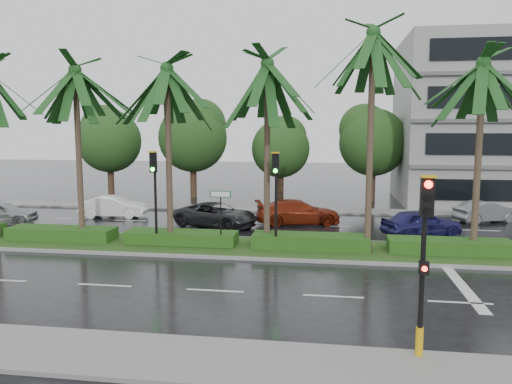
# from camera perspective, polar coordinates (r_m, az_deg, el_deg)

# --- Properties ---
(ground) EXTENTS (120.00, 120.00, 0.00)m
(ground) POSITION_cam_1_polar(r_m,az_deg,el_deg) (22.13, -1.74, -7.14)
(ground) COLOR black
(ground) RESTS_ON ground
(near_sidewalk) EXTENTS (40.00, 2.40, 0.12)m
(near_sidewalk) POSITION_cam_1_polar(r_m,az_deg,el_deg) (12.76, -10.29, -18.14)
(near_sidewalk) COLOR slate
(near_sidewalk) RESTS_ON ground
(far_sidewalk) EXTENTS (40.00, 2.00, 0.12)m
(far_sidewalk) POSITION_cam_1_polar(r_m,az_deg,el_deg) (33.75, 1.86, -2.00)
(far_sidewalk) COLOR slate
(far_sidewalk) RESTS_ON ground
(median) EXTENTS (36.00, 4.00, 0.15)m
(median) POSITION_cam_1_polar(r_m,az_deg,el_deg) (23.07, -1.30, -6.33)
(median) COLOR gray
(median) RESTS_ON ground
(hedge) EXTENTS (35.20, 1.40, 0.60)m
(hedge) POSITION_cam_1_polar(r_m,az_deg,el_deg) (22.98, -1.30, -5.43)
(hedge) COLOR #1E4313
(hedge) RESTS_ON median
(lane_markings) EXTENTS (34.00, 13.06, 0.01)m
(lane_markings) POSITION_cam_1_polar(r_m,az_deg,el_deg) (21.40, 6.15, -7.66)
(lane_markings) COLOR silver
(lane_markings) RESTS_ON ground
(palm_row) EXTENTS (26.30, 4.20, 10.12)m
(palm_row) POSITION_cam_1_polar(r_m,az_deg,el_deg) (22.79, -4.53, 12.97)
(palm_row) COLOR #3F3424
(palm_row) RESTS_ON median
(signal_near) EXTENTS (0.34, 0.45, 4.36)m
(signal_near) POSITION_cam_1_polar(r_m,az_deg,el_deg) (12.28, 18.61, -7.30)
(signal_near) COLOR black
(signal_near) RESTS_ON near_sidewalk
(signal_median_left) EXTENTS (0.34, 0.42, 4.36)m
(signal_median_left) POSITION_cam_1_polar(r_m,az_deg,el_deg) (22.91, -11.54, 0.84)
(signal_median_left) COLOR black
(signal_median_left) RESTS_ON median
(signal_median_right) EXTENTS (0.34, 0.42, 4.36)m
(signal_median_right) POSITION_cam_1_polar(r_m,az_deg,el_deg) (21.66, 2.28, 0.62)
(signal_median_right) COLOR black
(signal_median_right) RESTS_ON median
(street_sign) EXTENTS (0.95, 0.09, 2.60)m
(street_sign) POSITION_cam_1_polar(r_m,az_deg,el_deg) (22.36, -4.07, -1.44)
(street_sign) COLOR black
(street_sign) RESTS_ON median
(bg_trees) EXTENTS (33.15, 5.43, 7.85)m
(bg_trees) POSITION_cam_1_polar(r_m,az_deg,el_deg) (38.90, 2.47, 6.19)
(bg_trees) COLOR #362818
(bg_trees) RESTS_ON ground
(car_silver) EXTENTS (2.46, 4.28, 1.37)m
(car_silver) POSITION_cam_1_polar(r_m,az_deg,el_deg) (32.35, -27.15, -2.09)
(car_silver) COLOR #A0A4A7
(car_silver) RESTS_ON ground
(car_white) EXTENTS (1.89, 4.19, 1.33)m
(car_white) POSITION_cam_1_polar(r_m,az_deg,el_deg) (32.25, -15.99, -1.63)
(car_white) COLOR white
(car_white) RESTS_ON ground
(car_darkgrey) EXTENTS (3.65, 5.27, 1.34)m
(car_darkgrey) POSITION_cam_1_polar(r_m,az_deg,el_deg) (28.24, -4.54, -2.60)
(car_darkgrey) COLOR #242427
(car_darkgrey) RESTS_ON ground
(car_red) EXTENTS (3.09, 5.20, 1.41)m
(car_red) POSITION_cam_1_polar(r_m,az_deg,el_deg) (28.91, 4.79, -2.30)
(car_red) COLOR maroon
(car_red) RESTS_ON ground
(car_blue) EXTENTS (3.19, 4.43, 1.40)m
(car_blue) POSITION_cam_1_polar(r_m,az_deg,el_deg) (26.91, 18.38, -3.38)
(car_blue) COLOR navy
(car_blue) RESTS_ON ground
(car_grey) EXTENTS (2.73, 4.02, 1.25)m
(car_grey) POSITION_cam_1_polar(r_m,az_deg,el_deg) (32.43, 24.82, -2.05)
(car_grey) COLOR slate
(car_grey) RESTS_ON ground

